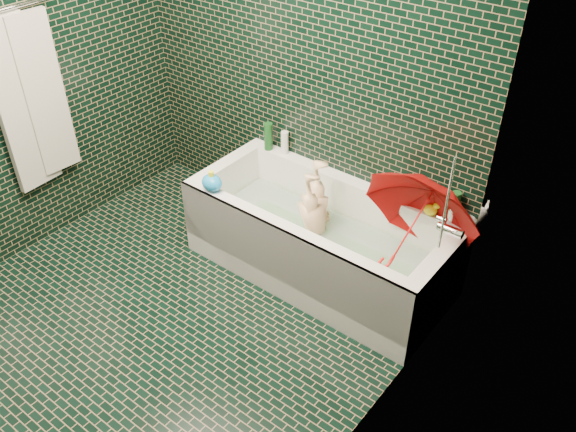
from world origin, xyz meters
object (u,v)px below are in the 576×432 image
Objects in this scene: bathtub at (319,247)px; child at (316,228)px; bath_toy at (212,183)px; umbrella at (411,227)px; rubber_duck at (432,209)px.

child is (-0.06, 0.04, 0.10)m from bathtub.
bath_toy is at bearing -71.87° from child.
child is 0.72m from umbrella.
rubber_duck is 1.36m from bath_toy.
umbrella is 5.71× the size of rubber_duck.
bathtub is 0.77m from rubber_duck.
rubber_duck is at bearing 100.20° from child.
umbrella is (0.65, 0.01, 0.31)m from child.
bath_toy reaches higher than bathtub.
umbrella reaches higher than bathtub.
bath_toy is (-0.63, -0.30, 0.40)m from bathtub.
rubber_duck is (0.64, 0.27, 0.28)m from child.
rubber_duck is at bearing 28.35° from bathtub.
umbrella is 1.27m from bath_toy.
bath_toy is (-1.21, -0.61, 0.02)m from rubber_duck.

